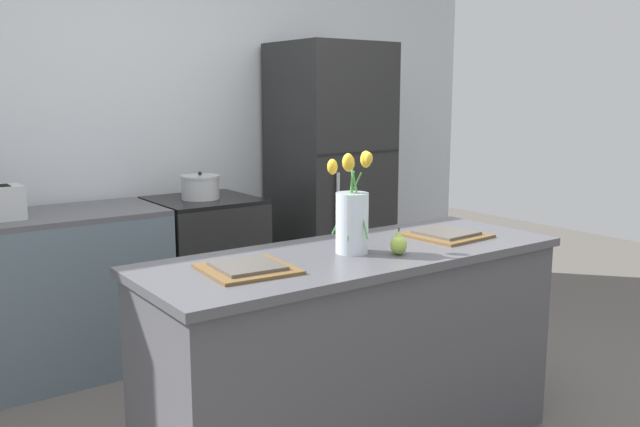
{
  "coord_description": "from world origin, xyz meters",
  "views": [
    {
      "loc": [
        -1.68,
        -2.1,
        1.52
      ],
      "look_at": [
        0.0,
        0.25,
        1.01
      ],
      "focal_mm": 38.0,
      "sensor_mm": 36.0,
      "label": 1
    }
  ],
  "objects_px": {
    "pear_figurine": "(399,244)",
    "plate_setting_left": "(248,268)",
    "refrigerator": "(330,182)",
    "plate_setting_right": "(446,234)",
    "cooking_pot": "(200,187)",
    "stove_range": "(206,270)",
    "flower_vase": "(352,215)"
  },
  "relations": [
    {
      "from": "flower_vase",
      "to": "plate_setting_left",
      "type": "xyz_separation_m",
      "value": [
        -0.48,
        -0.0,
        -0.14
      ]
    },
    {
      "from": "cooking_pot",
      "to": "flower_vase",
      "type": "bearing_deg",
      "value": -93.75
    },
    {
      "from": "flower_vase",
      "to": "cooking_pot",
      "type": "distance_m",
      "value": 1.6
    },
    {
      "from": "plate_setting_right",
      "to": "cooking_pot",
      "type": "distance_m",
      "value": 1.66
    },
    {
      "from": "stove_range",
      "to": "refrigerator",
      "type": "bearing_deg",
      "value": 0.04
    },
    {
      "from": "refrigerator",
      "to": "flower_vase",
      "type": "relative_size",
      "value": 4.49
    },
    {
      "from": "plate_setting_left",
      "to": "cooking_pot",
      "type": "bearing_deg",
      "value": 69.85
    },
    {
      "from": "refrigerator",
      "to": "plate_setting_right",
      "type": "relative_size",
      "value": 5.52
    },
    {
      "from": "refrigerator",
      "to": "flower_vase",
      "type": "xyz_separation_m",
      "value": [
        -1.08,
        -1.61,
        0.11
      ]
    },
    {
      "from": "flower_vase",
      "to": "cooking_pot",
      "type": "relative_size",
      "value": 1.77
    },
    {
      "from": "pear_figurine",
      "to": "cooking_pot",
      "type": "height_order",
      "value": "cooking_pot"
    },
    {
      "from": "stove_range",
      "to": "flower_vase",
      "type": "height_order",
      "value": "flower_vase"
    },
    {
      "from": "refrigerator",
      "to": "pear_figurine",
      "type": "height_order",
      "value": "refrigerator"
    },
    {
      "from": "pear_figurine",
      "to": "plate_setting_right",
      "type": "bearing_deg",
      "value": 18.09
    },
    {
      "from": "plate_setting_right",
      "to": "refrigerator",
      "type": "bearing_deg",
      "value": 71.47
    },
    {
      "from": "flower_vase",
      "to": "refrigerator",
      "type": "bearing_deg",
      "value": 56.17
    },
    {
      "from": "stove_range",
      "to": "flower_vase",
      "type": "distance_m",
      "value": 1.72
    },
    {
      "from": "plate_setting_right",
      "to": "cooking_pot",
      "type": "relative_size",
      "value": 1.44
    },
    {
      "from": "pear_figurine",
      "to": "cooking_pot",
      "type": "xyz_separation_m",
      "value": [
        -0.03,
        1.73,
        0.04
      ]
    },
    {
      "from": "stove_range",
      "to": "plate_setting_left",
      "type": "xyz_separation_m",
      "value": [
        -0.61,
        -1.61,
        0.45
      ]
    },
    {
      "from": "stove_range",
      "to": "flower_vase",
      "type": "relative_size",
      "value": 2.17
    },
    {
      "from": "stove_range",
      "to": "refrigerator",
      "type": "height_order",
      "value": "refrigerator"
    },
    {
      "from": "refrigerator",
      "to": "plate_setting_right",
      "type": "xyz_separation_m",
      "value": [
        -0.54,
        -1.61,
        -0.03
      ]
    },
    {
      "from": "flower_vase",
      "to": "pear_figurine",
      "type": "height_order",
      "value": "flower_vase"
    },
    {
      "from": "stove_range",
      "to": "plate_setting_right",
      "type": "relative_size",
      "value": 2.67
    },
    {
      "from": "flower_vase",
      "to": "plate_setting_right",
      "type": "relative_size",
      "value": 1.23
    },
    {
      "from": "pear_figurine",
      "to": "plate_setting_right",
      "type": "relative_size",
      "value": 0.33
    },
    {
      "from": "pear_figurine",
      "to": "plate_setting_right",
      "type": "xyz_separation_m",
      "value": [
        0.41,
        0.13,
        -0.03
      ]
    },
    {
      "from": "stove_range",
      "to": "plate_setting_right",
      "type": "height_order",
      "value": "plate_setting_right"
    },
    {
      "from": "pear_figurine",
      "to": "plate_setting_left",
      "type": "relative_size",
      "value": 0.33
    },
    {
      "from": "plate_setting_left",
      "to": "cooking_pot",
      "type": "relative_size",
      "value": 1.44
    },
    {
      "from": "plate_setting_left",
      "to": "plate_setting_right",
      "type": "height_order",
      "value": "same"
    }
  ]
}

